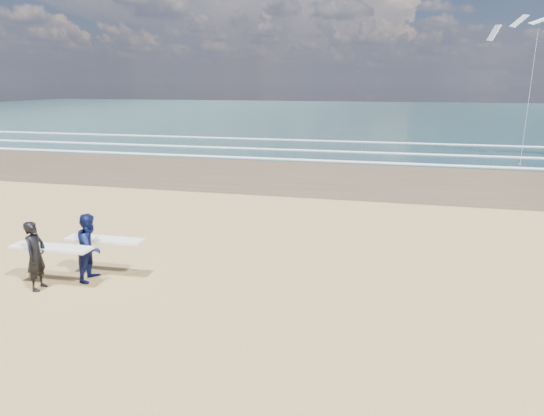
# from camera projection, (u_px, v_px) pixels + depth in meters

# --- Properties ---
(ocean) EXTENTS (220.00, 100.00, 0.02)m
(ocean) POSITION_uv_depth(u_px,v_px,m) (471.00, 116.00, 75.21)
(ocean) COLOR #193438
(ocean) RESTS_ON ground
(surfer_near) EXTENTS (2.21, 0.99, 1.83)m
(surfer_near) POSITION_uv_depth(u_px,v_px,m) (38.00, 255.00, 12.44)
(surfer_near) COLOR black
(surfer_near) RESTS_ON ground
(surfer_far) EXTENTS (2.22, 1.12, 1.85)m
(surfer_far) POSITION_uv_depth(u_px,v_px,m) (92.00, 246.00, 13.07)
(surfer_far) COLOR #0B1342
(surfer_far) RESTS_ON ground
(kite_1) EXTENTS (5.64, 4.72, 10.27)m
(kite_1) POSITION_uv_depth(u_px,v_px,m) (532.00, 75.00, 32.01)
(kite_1) COLOR slate
(kite_1) RESTS_ON ground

